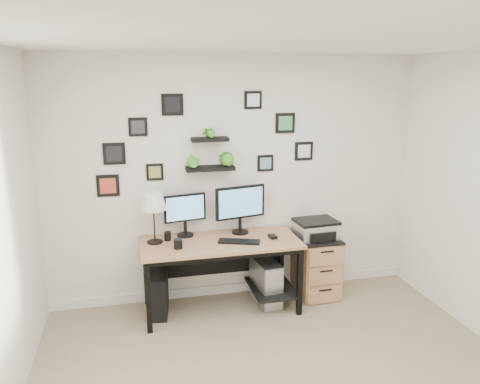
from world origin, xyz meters
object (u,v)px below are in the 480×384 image
object	(u,v)px
desk	(223,251)
table_lamp	(153,202)
mug	(178,244)
file_cabinet	(316,266)
monitor_left	(185,212)
pc_tower_grey	(266,282)
monitor_right	(240,205)
pc_tower_black	(158,293)
printer	(316,229)

from	to	relation	value
desk	table_lamp	bearing A→B (deg)	173.68
mug	file_cabinet	bearing A→B (deg)	7.57
table_lamp	monitor_left	bearing A→B (deg)	21.40
table_lamp	pc_tower_grey	world-z (taller)	table_lamp
monitor_right	file_cabinet	size ratio (longest dim) A/B	0.82
monitor_right	pc_tower_black	size ratio (longest dim) A/B	1.25
monitor_left	file_cabinet	size ratio (longest dim) A/B	0.67
desk	printer	xyz separation A→B (m)	(1.03, 0.05, 0.14)
mug	monitor_left	bearing A→B (deg)	71.76
desk	printer	distance (m)	1.04
monitor_right	file_cabinet	bearing A→B (deg)	-6.98
table_lamp	desk	bearing A→B (deg)	-6.32
monitor_left	pc_tower_black	size ratio (longest dim) A/B	1.03
desk	mug	bearing A→B (deg)	-162.98
pc_tower_black	file_cabinet	size ratio (longest dim) A/B	0.65
monitor_right	printer	distance (m)	0.87
monitor_left	mug	distance (m)	0.42
monitor_right	printer	size ratio (longest dim) A/B	1.19
pc_tower_black	pc_tower_grey	xyz separation A→B (m)	(1.14, -0.03, 0.02)
pc_tower_grey	printer	xyz separation A→B (m)	(0.57, 0.05, 0.53)
pc_tower_black	pc_tower_grey	distance (m)	1.14
table_lamp	mug	bearing A→B (deg)	-46.66
mug	pc_tower_black	xyz separation A→B (m)	(-0.21, 0.18, -0.58)
monitor_left	pc_tower_black	xyz separation A→B (m)	(-0.32, -0.17, -0.79)
monitor_right	mug	world-z (taller)	monitor_right
file_cabinet	printer	distance (m)	0.44
monitor_left	table_lamp	xyz separation A→B (m)	(-0.32, -0.13, 0.16)
table_lamp	pc_tower_black	world-z (taller)	table_lamp
mug	printer	bearing A→B (deg)	7.38
desk	monitor_left	bearing A→B (deg)	150.68
pc_tower_grey	file_cabinet	world-z (taller)	file_cabinet
monitor_left	pc_tower_grey	xyz separation A→B (m)	(0.82, -0.20, -0.78)
mug	file_cabinet	size ratio (longest dim) A/B	0.14
mug	pc_tower_grey	size ratio (longest dim) A/B	0.20
pc_tower_black	printer	distance (m)	1.80
monitor_right	pc_tower_black	distance (m)	1.23
table_lamp	pc_tower_grey	xyz separation A→B (m)	(1.14, -0.07, -0.93)
pc_tower_black	file_cabinet	xyz separation A→B (m)	(1.74, 0.03, 0.12)
monitor_left	pc_tower_black	world-z (taller)	monitor_left
monitor_left	pc_tower_grey	size ratio (longest dim) A/B	0.91
monitor_right	pc_tower_grey	world-z (taller)	monitor_right
mug	file_cabinet	xyz separation A→B (m)	(1.53, 0.20, -0.46)
monitor_right	pc_tower_grey	xyz separation A→B (m)	(0.24, -0.16, -0.82)
monitor_left	monitor_right	distance (m)	0.58
table_lamp	printer	world-z (taller)	table_lamp
desk	file_cabinet	distance (m)	1.10
monitor_right	table_lamp	bearing A→B (deg)	-174.57
monitor_right	printer	world-z (taller)	monitor_right
mug	pc_tower_black	world-z (taller)	mug
mug	printer	size ratio (longest dim) A/B	0.21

